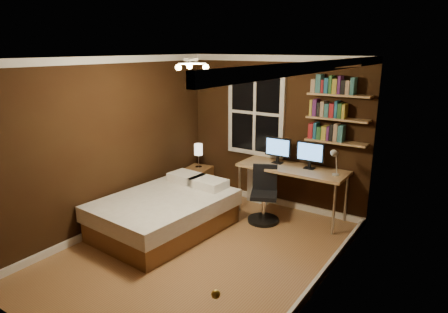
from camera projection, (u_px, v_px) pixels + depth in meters
The scene contains 24 objects.
floor at pixel (200, 252), 5.28m from camera, with size 4.20×4.20×0.00m, color brown.
wall_back at pixel (275, 132), 6.64m from camera, with size 3.20×0.04×2.50m, color black.
wall_left at pixel (111, 144), 5.81m from camera, with size 0.04×4.20×2.50m, color black.
wall_right at pixel (322, 185), 4.10m from camera, with size 0.04×4.20×2.50m, color black.
ceiling at pixel (196, 58), 4.62m from camera, with size 3.20×4.20×0.02m, color white.
window at pixel (256, 113), 6.72m from camera, with size 1.06×0.06×1.46m, color white.
door at pixel (244, 273), 2.92m from camera, with size 0.03×0.82×2.05m, color black, non-canonical shape.
door_knob at pixel (216, 294), 2.71m from camera, with size 0.06×0.06×0.06m, color gold.
ceiling_fixture at pixel (191, 67), 4.57m from camera, with size 0.44×0.44×0.18m, color beige, non-canonical shape.
bookshelf_lower at pixel (336, 142), 5.96m from camera, with size 0.92×0.22×0.03m, color tan.
books_row_lower at pixel (337, 133), 5.93m from camera, with size 0.48×0.16×0.23m, color maroon, non-canonical shape.
bookshelf_middle at pixel (338, 119), 5.87m from camera, with size 0.92×0.22×0.03m, color tan.
books_row_middle at pixel (338, 110), 5.84m from camera, with size 0.54×0.16×0.23m, color #1B577C, non-canonical shape.
bookshelf_upper at pixel (340, 95), 5.78m from camera, with size 0.92×0.22×0.03m, color tan.
books_row_upper at pixel (340, 86), 5.74m from camera, with size 0.60×0.16×0.23m, color #25562B, non-canonical shape.
bed at pixel (166, 213), 5.82m from camera, with size 1.54×2.04×0.66m.
nightstand at pixel (199, 181), 7.29m from camera, with size 0.41×0.41×0.52m, color brown.
bedside_lamp at pixel (198, 156), 7.17m from camera, with size 0.15×0.15×0.43m, color beige, non-canonical shape.
radiator at pixel (259, 186), 6.92m from camera, with size 0.39×0.14×0.58m, color beige.
desk at pixel (292, 171), 6.24m from camera, with size 1.70×0.64×0.81m.
monitor_left at pixel (278, 150), 6.39m from camera, with size 0.44×0.12×0.42m, color black, non-canonical shape.
monitor_right at pixel (310, 155), 6.10m from camera, with size 0.44×0.12×0.42m, color black, non-canonical shape.
desk_lamp at pixel (335, 162), 5.71m from camera, with size 0.14×0.32×0.44m, color silver, non-canonical shape.
office_chair at pixel (264, 201), 6.16m from camera, with size 0.52×0.52×0.88m.
Camera 1 is at (2.91, -3.78, 2.62)m, focal length 32.00 mm.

